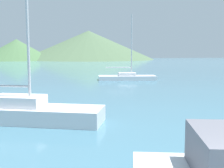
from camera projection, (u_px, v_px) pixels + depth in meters
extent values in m
cube|color=silver|center=(127.00, 78.00, 30.48)|extent=(6.38, 2.72, 0.46)
cube|color=silver|center=(127.00, 74.00, 30.43)|extent=(2.02, 1.57, 0.33)
cylinder|color=#BCBCC1|center=(132.00, 45.00, 30.10)|extent=(0.12, 0.12, 6.55)
cylinder|color=#BCBCC1|center=(119.00, 67.00, 30.29)|extent=(2.77, 0.46, 0.10)
cube|color=silver|center=(19.00, 114.00, 12.48)|extent=(7.71, 4.37, 0.68)
cube|color=silver|center=(18.00, 101.00, 12.42)|extent=(2.57, 2.01, 0.48)
cone|color=#476B42|center=(17.00, 50.00, 96.92)|extent=(25.43, 25.43, 7.27)
cone|color=#4C6647|center=(89.00, 45.00, 108.04)|extent=(50.25, 50.25, 10.94)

